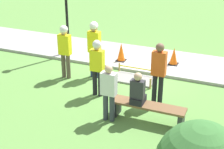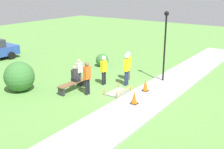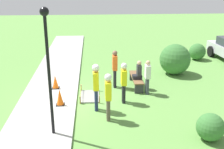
{
  "view_description": "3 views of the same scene",
  "coord_description": "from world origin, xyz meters",
  "px_view_note": "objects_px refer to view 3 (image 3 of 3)",
  "views": [
    {
      "loc": [
        -3.64,
        10.41,
        4.9
      ],
      "look_at": [
        -0.12,
        1.97,
        0.74
      ],
      "focal_mm": 55.0,
      "sensor_mm": 36.0,
      "label": 1
    },
    {
      "loc": [
        -12.32,
        -7.5,
        5.67
      ],
      "look_at": [
        -0.21,
        1.04,
        0.95
      ],
      "focal_mm": 45.0,
      "sensor_mm": 36.0,
      "label": 2
    },
    {
      "loc": [
        11.25,
        0.72,
        5.06
      ],
      "look_at": [
        -0.79,
        1.6,
        0.88
      ],
      "focal_mm": 45.0,
      "sensor_mm": 36.0,
      "label": 3
    }
  ],
  "objects_px": {
    "park_bench": "(136,79)",
    "person_seated_on_bench": "(138,72)",
    "traffic_cone_near_patch": "(55,82)",
    "worker_trainee": "(108,93)",
    "bystander_in_orange_shirt": "(115,67)",
    "bystander_in_gray_shirt": "(148,75)",
    "traffic_cone_far_patch": "(60,97)",
    "worker_supervisor": "(96,83)",
    "lamppost_near": "(48,55)",
    "worker_assistant": "(124,79)"
  },
  "relations": [
    {
      "from": "traffic_cone_far_patch",
      "to": "park_bench",
      "type": "height_order",
      "value": "traffic_cone_far_patch"
    },
    {
      "from": "worker_supervisor",
      "to": "worker_trainee",
      "type": "bearing_deg",
      "value": 26.56
    },
    {
      "from": "traffic_cone_far_patch",
      "to": "worker_assistant",
      "type": "distance_m",
      "value": 2.74
    },
    {
      "from": "park_bench",
      "to": "bystander_in_gray_shirt",
      "type": "xyz_separation_m",
      "value": [
        0.97,
        0.35,
        0.53
      ]
    },
    {
      "from": "traffic_cone_near_patch",
      "to": "worker_supervisor",
      "type": "distance_m",
      "value": 3.03
    },
    {
      "from": "worker_supervisor",
      "to": "worker_assistant",
      "type": "xyz_separation_m",
      "value": [
        -0.65,
        1.18,
        -0.13
      ]
    },
    {
      "from": "worker_trainee",
      "to": "lamppost_near",
      "type": "distance_m",
      "value": 2.75
    },
    {
      "from": "traffic_cone_near_patch",
      "to": "worker_supervisor",
      "type": "height_order",
      "value": "worker_supervisor"
    },
    {
      "from": "traffic_cone_near_patch",
      "to": "person_seated_on_bench",
      "type": "xyz_separation_m",
      "value": [
        0.05,
        3.93,
        0.43
      ]
    },
    {
      "from": "lamppost_near",
      "to": "bystander_in_orange_shirt",
      "type": "bearing_deg",
      "value": 150.4
    },
    {
      "from": "worker_trainee",
      "to": "worker_supervisor",
      "type": "bearing_deg",
      "value": -153.44
    },
    {
      "from": "worker_assistant",
      "to": "person_seated_on_bench",
      "type": "bearing_deg",
      "value": 150.74
    },
    {
      "from": "traffic_cone_near_patch",
      "to": "worker_trainee",
      "type": "xyz_separation_m",
      "value": [
        3.11,
        2.31,
        0.69
      ]
    },
    {
      "from": "park_bench",
      "to": "worker_supervisor",
      "type": "bearing_deg",
      "value": -38.74
    },
    {
      "from": "traffic_cone_near_patch",
      "to": "person_seated_on_bench",
      "type": "bearing_deg",
      "value": 89.34
    },
    {
      "from": "park_bench",
      "to": "worker_supervisor",
      "type": "distance_m",
      "value": 3.3
    },
    {
      "from": "traffic_cone_near_patch",
      "to": "park_bench",
      "type": "xyz_separation_m",
      "value": [
        -0.24,
        3.88,
        -0.06
      ]
    },
    {
      "from": "traffic_cone_near_patch",
      "to": "park_bench",
      "type": "bearing_deg",
      "value": 93.52
    },
    {
      "from": "bystander_in_orange_shirt",
      "to": "bystander_in_gray_shirt",
      "type": "height_order",
      "value": "bystander_in_orange_shirt"
    },
    {
      "from": "bystander_in_gray_shirt",
      "to": "worker_assistant",
      "type": "bearing_deg",
      "value": -53.5
    },
    {
      "from": "worker_assistant",
      "to": "lamppost_near",
      "type": "xyz_separation_m",
      "value": [
        2.49,
        -2.66,
        1.76
      ]
    },
    {
      "from": "park_bench",
      "to": "person_seated_on_bench",
      "type": "xyz_separation_m",
      "value": [
        0.28,
        0.05,
        0.49
      ]
    },
    {
      "from": "person_seated_on_bench",
      "to": "worker_supervisor",
      "type": "xyz_separation_m",
      "value": [
        2.2,
        -2.05,
        0.33
      ]
    },
    {
      "from": "traffic_cone_far_patch",
      "to": "worker_trainee",
      "type": "relative_size",
      "value": 0.37
    },
    {
      "from": "park_bench",
      "to": "person_seated_on_bench",
      "type": "bearing_deg",
      "value": 10.01
    },
    {
      "from": "person_seated_on_bench",
      "to": "traffic_cone_near_patch",
      "type": "bearing_deg",
      "value": -90.66
    },
    {
      "from": "bystander_in_orange_shirt",
      "to": "lamppost_near",
      "type": "height_order",
      "value": "lamppost_near"
    },
    {
      "from": "traffic_cone_near_patch",
      "to": "bystander_in_gray_shirt",
      "type": "distance_m",
      "value": 4.32
    },
    {
      "from": "park_bench",
      "to": "bystander_in_orange_shirt",
      "type": "distance_m",
      "value": 1.26
    },
    {
      "from": "park_bench",
      "to": "lamppost_near",
      "type": "distance_m",
      "value": 6.07
    },
    {
      "from": "park_bench",
      "to": "person_seated_on_bench",
      "type": "relative_size",
      "value": 2.21
    },
    {
      "from": "traffic_cone_near_patch",
      "to": "worker_assistant",
      "type": "relative_size",
      "value": 0.36
    },
    {
      "from": "person_seated_on_bench",
      "to": "bystander_in_gray_shirt",
      "type": "xyz_separation_m",
      "value": [
        0.69,
        0.3,
        0.05
      ]
    },
    {
      "from": "traffic_cone_far_patch",
      "to": "worker_trainee",
      "type": "height_order",
      "value": "worker_trainee"
    },
    {
      "from": "worker_trainee",
      "to": "park_bench",
      "type": "bearing_deg",
      "value": 154.95
    },
    {
      "from": "traffic_cone_near_patch",
      "to": "bystander_in_orange_shirt",
      "type": "distance_m",
      "value": 2.91
    },
    {
      "from": "traffic_cone_near_patch",
      "to": "traffic_cone_far_patch",
      "type": "height_order",
      "value": "traffic_cone_far_patch"
    },
    {
      "from": "traffic_cone_far_patch",
      "to": "lamppost_near",
      "type": "relative_size",
      "value": 0.16
    },
    {
      "from": "park_bench",
      "to": "bystander_in_orange_shirt",
      "type": "height_order",
      "value": "bystander_in_orange_shirt"
    },
    {
      "from": "person_seated_on_bench",
      "to": "park_bench",
      "type": "bearing_deg",
      "value": -169.99
    },
    {
      "from": "bystander_in_gray_shirt",
      "to": "lamppost_near",
      "type": "xyz_separation_m",
      "value": [
        3.36,
        -3.84,
        1.92
      ]
    },
    {
      "from": "traffic_cone_far_patch",
      "to": "worker_supervisor",
      "type": "distance_m",
      "value": 1.7
    },
    {
      "from": "park_bench",
      "to": "lamppost_near",
      "type": "height_order",
      "value": "lamppost_near"
    },
    {
      "from": "traffic_cone_far_patch",
      "to": "person_seated_on_bench",
      "type": "relative_size",
      "value": 0.77
    },
    {
      "from": "traffic_cone_far_patch",
      "to": "worker_supervisor",
      "type": "bearing_deg",
      "value": 75.74
    },
    {
      "from": "person_seated_on_bench",
      "to": "worker_trainee",
      "type": "relative_size",
      "value": 0.49
    },
    {
      "from": "bystander_in_gray_shirt",
      "to": "lamppost_near",
      "type": "height_order",
      "value": "lamppost_near"
    },
    {
      "from": "traffic_cone_far_patch",
      "to": "worker_assistant",
      "type": "height_order",
      "value": "worker_assistant"
    },
    {
      "from": "park_bench",
      "to": "person_seated_on_bench",
      "type": "height_order",
      "value": "person_seated_on_bench"
    },
    {
      "from": "person_seated_on_bench",
      "to": "bystander_in_gray_shirt",
      "type": "relative_size",
      "value": 0.56
    }
  ]
}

